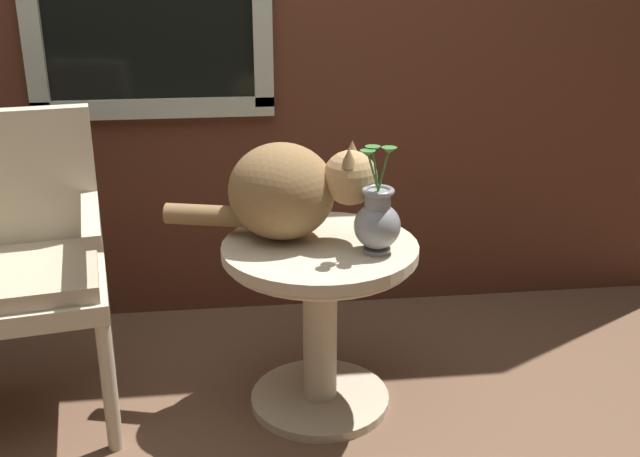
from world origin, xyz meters
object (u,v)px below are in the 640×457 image
(pewter_vase_with_ivy, at_px, (377,220))
(wicker_chair, at_px, (17,255))
(wicker_side_table, at_px, (320,295))
(cat, at_px, (288,190))

(pewter_vase_with_ivy, bearing_deg, wicker_chair, 171.33)
(wicker_chair, height_order, pewter_vase_with_ivy, wicker_chair)
(wicker_side_table, bearing_deg, pewter_vase_with_ivy, -26.67)
(cat, bearing_deg, pewter_vase_with_ivy, -30.72)
(wicker_side_table, bearing_deg, wicker_chair, 174.77)
(wicker_chair, bearing_deg, cat, -1.10)
(wicker_side_table, xyz_separation_m, pewter_vase_with_ivy, (0.16, -0.08, 0.27))
(wicker_side_table, relative_size, pewter_vase_with_ivy, 1.87)
(wicker_side_table, height_order, cat, cat)
(pewter_vase_with_ivy, bearing_deg, wicker_side_table, 153.33)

